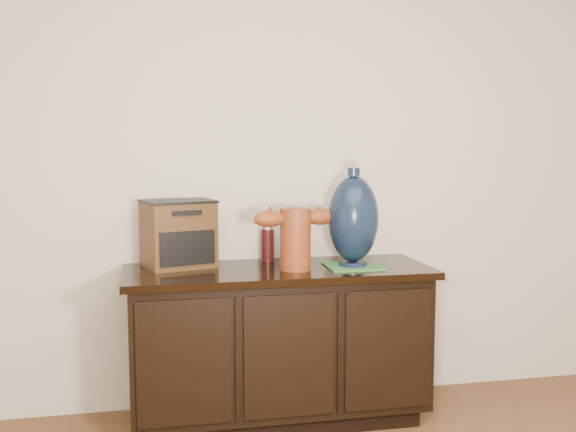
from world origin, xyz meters
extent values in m
plane|color=beige|center=(0.00, 2.50, 1.30)|extent=(4.50, 0.00, 4.50)
cube|color=black|center=(0.00, 2.23, 0.04)|extent=(1.29, 0.45, 0.08)
cube|color=black|center=(0.00, 2.23, 0.40)|extent=(1.40, 0.50, 0.64)
cube|color=black|center=(0.00, 2.23, 0.74)|extent=(1.46, 0.56, 0.03)
cube|color=black|center=(-0.47, 1.97, 0.40)|extent=(0.41, 0.01, 0.56)
cube|color=black|center=(0.00, 1.97, 0.40)|extent=(0.41, 0.01, 0.56)
cube|color=black|center=(0.47, 1.97, 0.40)|extent=(0.41, 0.01, 0.56)
cylinder|color=brown|center=(0.07, 2.17, 0.90)|extent=(0.16, 0.16, 0.29)
cylinder|color=#41190C|center=(0.07, 2.17, 0.79)|extent=(0.17, 0.17, 0.03)
cylinder|color=#41190C|center=(0.07, 2.17, 1.00)|extent=(0.17, 0.17, 0.03)
ellipsoid|color=brown|center=(-0.06, 2.15, 1.00)|extent=(0.16, 0.09, 0.08)
ellipsoid|color=brown|center=(0.19, 2.18, 1.00)|extent=(0.16, 0.09, 0.08)
cube|color=#422910|center=(-0.46, 2.37, 0.91)|extent=(0.37, 0.33, 0.31)
cube|color=black|center=(-0.43, 2.24, 0.86)|extent=(0.26, 0.08, 0.16)
cube|color=black|center=(-0.46, 2.37, 1.07)|extent=(0.38, 0.34, 0.01)
cube|color=#346D31|center=(0.36, 2.18, 0.76)|extent=(0.26, 0.26, 0.01)
cylinder|color=black|center=(0.36, 2.18, 0.77)|extent=(0.14, 0.14, 0.02)
ellipsoid|color=black|center=(0.36, 2.18, 0.99)|extent=(0.25, 0.25, 0.41)
cylinder|color=black|center=(0.36, 2.18, 1.21)|extent=(0.06, 0.06, 0.04)
cylinder|color=#4E0D0E|center=(-0.02, 2.42, 0.84)|extent=(0.07, 0.07, 0.16)
cylinder|color=silver|center=(-0.02, 2.42, 0.93)|extent=(0.06, 0.06, 0.03)
camera|label=1|loc=(-0.61, -0.89, 1.35)|focal=42.00mm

